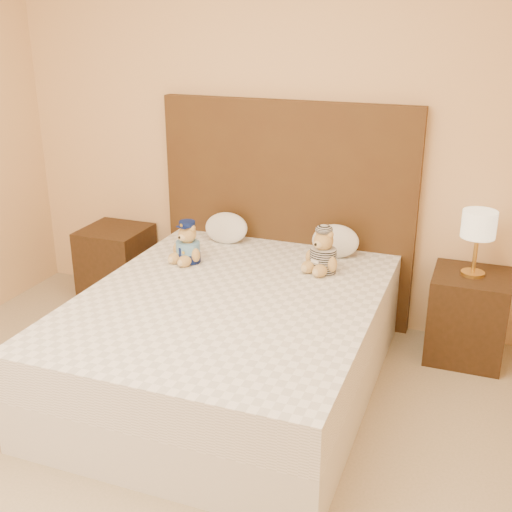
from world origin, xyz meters
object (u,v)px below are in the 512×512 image
(nightstand_left, at_px, (117,264))
(nightstand_right, at_px, (467,316))
(bed, at_px, (230,340))
(pillow_left, at_px, (226,227))
(lamp, at_px, (479,228))
(pillow_right, at_px, (335,240))
(teddy_police, at_px, (188,242))
(teddy_prisoner, at_px, (323,250))

(nightstand_left, bearing_deg, nightstand_right, 0.00)
(bed, distance_m, pillow_left, 0.99)
(lamp, relative_size, pillow_right, 1.30)
(bed, height_order, nightstand_left, same)
(lamp, distance_m, pillow_left, 1.63)
(lamp, bearing_deg, nightstand_left, 180.00)
(lamp, bearing_deg, teddy_police, -166.54)
(bed, height_order, teddy_prisoner, teddy_prisoner)
(nightstand_right, distance_m, pillow_right, 0.94)
(nightstand_right, height_order, teddy_prisoner, teddy_prisoner)
(bed, relative_size, lamp, 5.00)
(bed, bearing_deg, lamp, 32.62)
(teddy_prisoner, xyz_separation_m, pillow_left, (-0.76, 0.29, -0.03))
(bed, distance_m, nightstand_left, 1.48)
(bed, bearing_deg, teddy_police, 138.49)
(teddy_police, height_order, pillow_left, teddy_police)
(nightstand_left, xyz_separation_m, pillow_left, (0.88, 0.03, 0.38))
(nightstand_left, relative_size, lamp, 1.38)
(nightstand_left, bearing_deg, lamp, 0.00)
(teddy_police, bearing_deg, nightstand_right, 32.27)
(teddy_prisoner, height_order, pillow_left, teddy_prisoner)
(nightstand_left, xyz_separation_m, lamp, (2.50, 0.00, 0.57))
(nightstand_right, distance_m, teddy_prisoner, 0.99)
(teddy_prisoner, bearing_deg, teddy_police, -145.49)
(teddy_prisoner, bearing_deg, nightstand_right, 41.66)
(nightstand_left, xyz_separation_m, nightstand_right, (2.50, 0.00, 0.00))
(nightstand_left, height_order, pillow_left, pillow_left)
(bed, height_order, pillow_right, pillow_right)
(nightstand_right, height_order, pillow_left, pillow_left)
(bed, bearing_deg, teddy_prisoner, 54.09)
(bed, xyz_separation_m, teddy_prisoner, (0.39, 0.54, 0.41))
(teddy_police, relative_size, pillow_left, 0.86)
(pillow_left, bearing_deg, lamp, -1.06)
(bed, distance_m, lamp, 1.59)
(bed, height_order, pillow_left, pillow_left)
(pillow_left, bearing_deg, pillow_right, 0.00)
(teddy_prisoner, bearing_deg, pillow_left, -176.29)
(nightstand_right, bearing_deg, lamp, 180.00)
(lamp, bearing_deg, nightstand_right, 0.00)
(lamp, relative_size, teddy_prisoner, 1.46)
(pillow_left, height_order, pillow_right, same)
(bed, bearing_deg, nightstand_left, 147.38)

